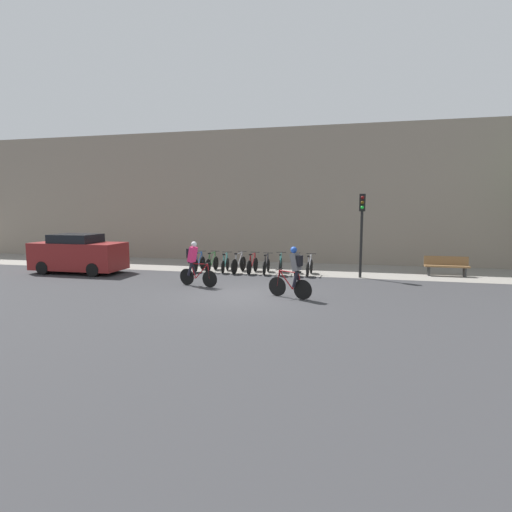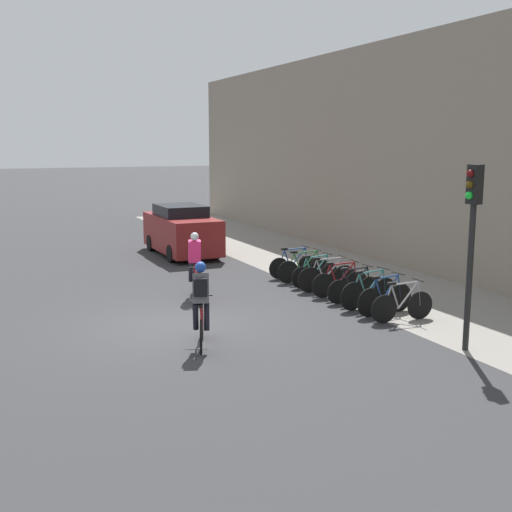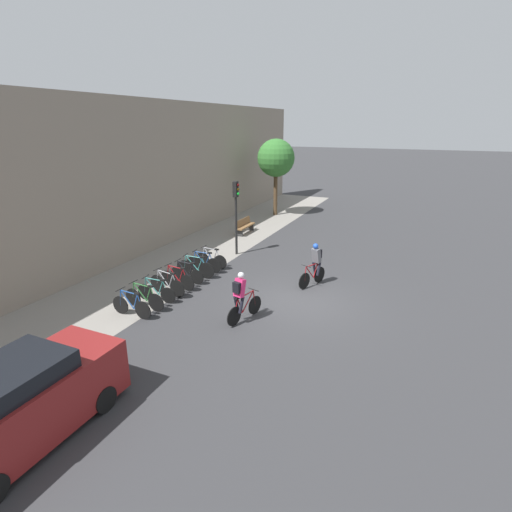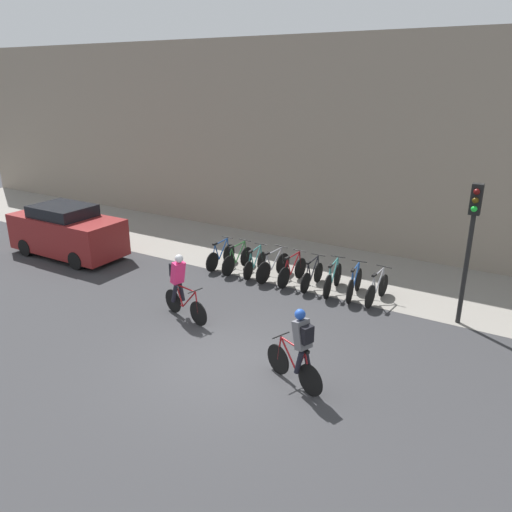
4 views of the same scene
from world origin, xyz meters
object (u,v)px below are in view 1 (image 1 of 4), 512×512
(parked_bike_5, at_px, (266,265))
(parked_car, at_px, (78,254))
(parked_bike_8, at_px, (310,267))
(cyclist_grey, at_px, (294,271))
(parked_bike_6, at_px, (281,265))
(parked_bike_4, at_px, (252,265))
(traffic_light_pole, at_px, (362,220))
(cyclist_pink, at_px, (194,262))
(parked_bike_2, at_px, (225,264))
(parked_bike_1, at_px, (212,263))
(bench, at_px, (446,266))
(parked_bike_3, at_px, (239,264))
(parked_bike_7, at_px, (295,266))
(parked_bike_0, at_px, (199,263))

(parked_bike_5, bearing_deg, parked_car, -168.13)
(parked_bike_8, bearing_deg, parked_bike_5, -179.98)
(cyclist_grey, xyz_separation_m, parked_bike_6, (-1.31, 4.92, -0.53))
(parked_bike_4, distance_m, traffic_light_pole, 5.42)
(cyclist_pink, xyz_separation_m, parked_bike_5, (2.17, 3.61, -0.56))
(parked_bike_2, relative_size, traffic_light_pole, 0.44)
(cyclist_pink, bearing_deg, cyclist_grey, -17.51)
(parked_bike_1, height_order, parked_bike_2, parked_bike_1)
(cyclist_grey, distance_m, parked_bike_6, 5.12)
(parked_bike_2, height_order, bench, parked_bike_2)
(parked_bike_4, bearing_deg, cyclist_grey, -61.54)
(cyclist_pink, xyz_separation_m, parked_bike_6, (2.85, 3.61, -0.53))
(parked_bike_3, height_order, parked_bike_8, parked_bike_3)
(parked_bike_5, bearing_deg, parked_bike_3, 179.98)
(parked_bike_3, height_order, parked_bike_7, parked_bike_3)
(parked_bike_0, xyz_separation_m, parked_bike_2, (1.36, -0.00, -0.01))
(parked_bike_1, xyz_separation_m, parked_car, (-6.05, -1.84, 0.49))
(parked_bike_8, bearing_deg, cyclist_grey, -90.53)
(parked_bike_4, relative_size, bench, 0.88)
(parked_bike_7, distance_m, traffic_light_pole, 3.64)
(parked_bike_5, distance_m, traffic_light_pole, 4.81)
(parked_bike_3, bearing_deg, cyclist_pink, -102.74)
(parked_bike_2, xyz_separation_m, parked_bike_7, (3.39, 0.00, 0.03))
(parked_bike_6, bearing_deg, cyclist_pink, -128.33)
(parked_bike_6, bearing_deg, parked_bike_5, -179.97)
(parked_bike_3, height_order, parked_bike_5, parked_bike_3)
(cyclist_grey, distance_m, bench, 8.71)
(cyclist_pink, bearing_deg, parked_bike_1, 98.52)
(parked_bike_4, bearing_deg, bench, 8.04)
(traffic_light_pole, xyz_separation_m, bench, (3.83, 1.40, -2.08))
(parked_bike_0, distance_m, parked_car, 5.70)
(parked_bike_1, bearing_deg, parked_bike_4, 0.01)
(parked_bike_4, xyz_separation_m, parked_bike_7, (2.04, 0.00, 0.01))
(parked_bike_0, distance_m, parked_bike_7, 4.75)
(parked_bike_2, xyz_separation_m, parked_bike_8, (4.07, 0.00, 0.02))
(bench, distance_m, parked_car, 17.18)
(cyclist_grey, xyz_separation_m, parked_bike_0, (-5.38, 4.92, -0.55))
(parked_bike_5, relative_size, parked_bike_6, 0.91)
(parked_bike_8, bearing_deg, parked_bike_0, -180.00)
(parked_bike_6, height_order, parked_bike_8, parked_bike_6)
(parked_bike_2, distance_m, traffic_light_pole, 6.69)
(parked_bike_8, height_order, bench, parked_bike_8)
(parked_bike_4, distance_m, parked_bike_8, 2.71)
(parked_bike_1, xyz_separation_m, parked_bike_6, (3.39, 0.00, 0.02))
(cyclist_grey, relative_size, parked_bike_3, 1.02)
(parked_bike_3, relative_size, parked_bike_8, 1.07)
(parked_bike_2, bearing_deg, parked_bike_3, 0.08)
(parked_bike_8, xyz_separation_m, parked_car, (-10.80, -1.84, 0.50))
(parked_car, bearing_deg, parked_bike_7, 10.32)
(parked_bike_3, distance_m, traffic_light_pole, 6.05)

